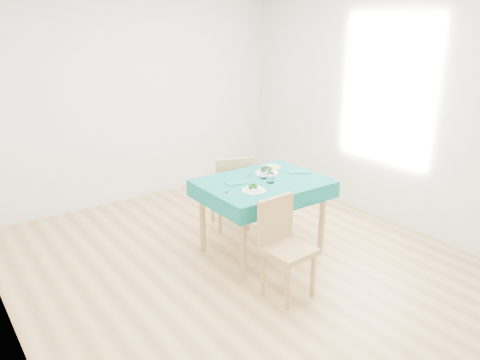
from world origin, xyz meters
TOP-DOWN VIEW (x-y plane):
  - room_shell at (0.00, 0.00)m, footprint 4.02×4.52m
  - table at (0.32, 0.07)m, footprint 1.18×0.90m
  - chair_near at (0.00, -0.69)m, footprint 0.40×0.43m
  - chair_far at (0.42, 0.78)m, footprint 0.53×0.55m
  - bowl_near at (0.07, -0.11)m, footprint 0.22×0.22m
  - bowl_far at (0.50, 0.23)m, footprint 0.24×0.24m
  - fork_near at (-0.12, -0.07)m, footprint 0.07×0.19m
  - knife_near at (0.15, -0.00)m, footprint 0.08×0.23m
  - fork_far at (0.30, 0.19)m, footprint 0.03×0.17m
  - knife_far at (0.73, 0.12)m, footprint 0.03×0.21m
  - napkin_near at (0.07, 0.16)m, footprint 0.20×0.16m
  - napkin_far at (0.80, 0.08)m, footprint 0.25×0.23m
  - tumbler_center at (0.39, 0.12)m, footprint 0.08×0.08m
  - tumbler_side at (0.35, -0.01)m, footprint 0.07×0.07m
  - side_plate at (0.66, 0.35)m, footprint 0.20×0.20m
  - bread_slice at (0.66, 0.35)m, footprint 0.12×0.12m

SIDE VIEW (x-z plane):
  - table at x=0.32m, z-range 0.00..0.76m
  - chair_near at x=0.00m, z-range 0.00..0.94m
  - chair_far at x=0.42m, z-range 0.00..1.02m
  - fork_far at x=0.30m, z-range 0.76..0.76m
  - knife_far at x=0.73m, z-range 0.76..0.76m
  - fork_near at x=-0.12m, z-range 0.76..0.76m
  - knife_near at x=0.15m, z-range 0.76..0.76m
  - side_plate at x=0.66m, z-range 0.76..0.77m
  - napkin_near at x=0.07m, z-range 0.76..0.77m
  - napkin_far at x=0.80m, z-range 0.76..0.77m
  - bread_slice at x=0.66m, z-range 0.77..0.78m
  - bowl_near at x=0.07m, z-range 0.76..0.83m
  - bowl_far at x=0.50m, z-range 0.76..0.83m
  - tumbler_side at x=0.35m, z-range 0.76..0.85m
  - tumbler_center at x=0.39m, z-range 0.76..0.86m
  - room_shell at x=0.00m, z-range -0.02..2.71m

